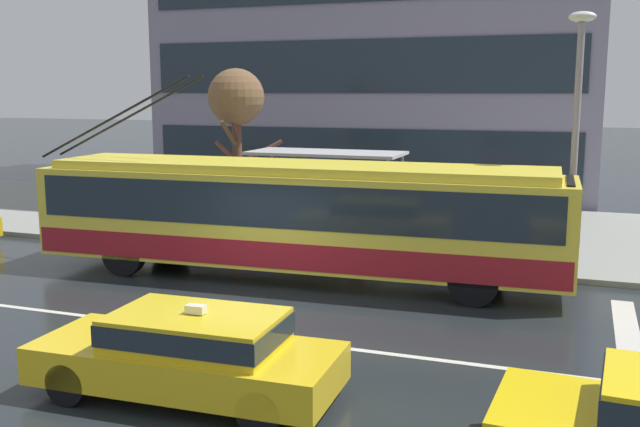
{
  "coord_description": "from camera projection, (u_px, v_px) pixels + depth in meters",
  "views": [
    {
      "loc": [
        6.25,
        -12.63,
        4.4
      ],
      "look_at": [
        0.28,
        3.92,
        1.41
      ],
      "focal_mm": 40.95,
      "sensor_mm": 36.0,
      "label": 1
    }
  ],
  "objects": [
    {
      "name": "bus_shelter",
      "position": [
        329.0,
        174.0,
        20.16
      ],
      "size": [
        4.19,
        1.84,
        2.6
      ],
      "color": "gray",
      "rests_on": "sidewalk_slab"
    },
    {
      "name": "ground_plane",
      "position": [
        240.0,
        313.0,
        14.54
      ],
      "size": [
        160.0,
        160.0,
        0.0
      ],
      "primitive_type": "plane",
      "color": "#21262A"
    },
    {
      "name": "taxi_oncoming_near",
      "position": [
        190.0,
        351.0,
        10.47
      ],
      "size": [
        4.49,
        1.88,
        1.39
      ],
      "color": "yellow",
      "rests_on": "ground_plane"
    },
    {
      "name": "pedestrian_approaching_curb",
      "position": [
        361.0,
        213.0,
        19.7
      ],
      "size": [
        0.49,
        0.49,
        1.65
      ],
      "color": "brown",
      "rests_on": "sidewalk_slab"
    },
    {
      "name": "street_lamp",
      "position": [
        576.0,
        120.0,
        16.53
      ],
      "size": [
        0.6,
        0.32,
        5.98
      ],
      "color": "gray",
      "rests_on": "sidewalk_slab"
    },
    {
      "name": "pedestrian_at_shelter",
      "position": [
        493.0,
        198.0,
        17.55
      ],
      "size": [
        1.55,
        1.55,
        2.04
      ],
      "color": "#24294B",
      "rests_on": "sidewalk_slab"
    },
    {
      "name": "sidewalk_slab",
      "position": [
        372.0,
        226.0,
        23.44
      ],
      "size": [
        80.0,
        10.0,
        0.14
      ],
      "primitive_type": "cube",
      "color": "gray",
      "rests_on": "ground_plane"
    },
    {
      "name": "street_tree_bare",
      "position": [
        236.0,
        102.0,
        22.38
      ],
      "size": [
        2.12,
        1.9,
        4.91
      ],
      "color": "brown",
      "rests_on": "sidewalk_slab"
    },
    {
      "name": "crosswalk_stripe_edge_near",
      "position": [
        627.0,
        333.0,
        13.34
      ],
      "size": [
        0.44,
        4.4,
        0.01
      ],
      "primitive_type": "cube",
      "color": "beige",
      "rests_on": "ground_plane"
    },
    {
      "name": "trolleybus",
      "position": [
        297.0,
        215.0,
        17.07
      ],
      "size": [
        13.01,
        2.97,
        4.75
      ],
      "color": "yellow",
      "rests_on": "ground_plane"
    },
    {
      "name": "lane_centre_line",
      "position": [
        212.0,
        332.0,
        13.43
      ],
      "size": [
        72.0,
        0.14,
        0.01
      ],
      "primitive_type": "cube",
      "color": "silver",
      "rests_on": "ground_plane"
    }
  ]
}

